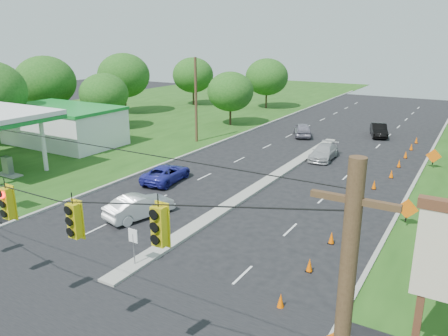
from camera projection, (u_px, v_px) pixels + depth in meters
The scene contains 33 objects.
ground at pixel (30, 334), 16.80m from camera, with size 160.00×160.00×0.00m, color black.
grass_left at pixel (14, 141), 47.91m from camera, with size 40.00×160.00×0.06m, color #1E4714.
cross_street at pixel (30, 334), 16.80m from camera, with size 160.00×14.00×0.02m, color black.
curb_left at pixel (215, 145), 46.45m from camera, with size 0.25×110.00×0.16m, color gray.
curb_right at pixel (420, 173), 36.61m from camera, with size 0.25×110.00×0.16m, color gray.
median at pixel (265, 183), 34.11m from camera, with size 1.00×34.00×0.18m, color gray.
median_sign at pixel (133, 240), 21.33m from camera, with size 0.55×0.06×2.05m.
utility_pole_far_left at pixel (196, 101), 46.33m from camera, with size 0.28×0.28×9.00m, color #422D1C.
gas_station at pixel (51, 123), 44.27m from camera, with size 18.40×19.70×5.20m.
cone_1 at pixel (281, 301), 18.34m from camera, with size 0.32×0.32×0.70m, color #FF5F00.
cone_2 at pixel (310, 265), 21.22m from camera, with size 0.32×0.32×0.70m, color #FF5F00.
cone_3 at pixel (331, 238), 24.11m from camera, with size 0.32×0.32×0.70m, color #FF5F00.
cone_4 at pixel (349, 216), 26.99m from camera, with size 0.32×0.32×0.70m, color #FF5F00.
cone_5 at pixel (363, 199), 29.88m from camera, with size 0.32×0.32×0.70m, color #FF5F00.
cone_6 at pixel (374, 185), 32.76m from camera, with size 0.32×0.32×0.70m, color #FF5F00.
cone_7 at pixel (391, 174), 35.35m from camera, with size 0.32×0.32×0.70m, color #FF5F00.
cone_8 at pixel (399, 163), 38.24m from camera, with size 0.32×0.32×0.70m, color #FF5F00.
cone_9 at pixel (406, 155), 41.12m from camera, with size 0.32×0.32×0.70m, color #FF5F00.
cone_10 at pixel (411, 147), 44.01m from camera, with size 0.32×0.32×0.70m, color #FF5F00.
cone_11 at pixel (416, 140), 46.89m from camera, with size 0.32×0.32×0.70m, color #FF5F00.
work_sign_1 at pixel (407, 210), 26.06m from camera, with size 1.27×0.58×1.37m.
work_sign_2 at pixel (434, 157), 37.60m from camera, with size 1.27×0.58×1.37m.
tree_2 at pixel (104, 94), 52.95m from camera, with size 5.88×5.88×6.86m.
tree_3 at pixel (124, 75), 63.76m from camera, with size 7.56×7.56×8.82m.
tree_4 at pixel (193, 75), 71.88m from camera, with size 6.72×6.72×7.84m.
tree_5 at pixel (230, 92), 55.35m from camera, with size 5.88×5.88×6.86m.
tree_6 at pixel (267, 77), 68.50m from camera, with size 6.72×6.72×7.84m.
tree_14 at pixel (45, 82), 54.85m from camera, with size 7.56×7.56×8.82m.
white_sedan at pixel (139, 206), 27.51m from camera, with size 1.58×4.53×1.49m, color silver.
blue_pickup at pixel (166, 173), 34.38m from camera, with size 2.24×4.87×1.35m, color #262794.
silver_car_far at pixel (324, 152), 40.66m from camera, with size 1.92×4.73×1.37m, color #A9AAAD.
silver_car_oncoming at pixel (302, 130), 50.08m from camera, with size 1.84×4.58×1.56m, color gray.
dark_car_receding at pixel (379, 130), 49.92m from camera, with size 1.59×4.57×1.50m, color black.
Camera 1 is at (13.70, -8.44, 10.99)m, focal length 35.00 mm.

